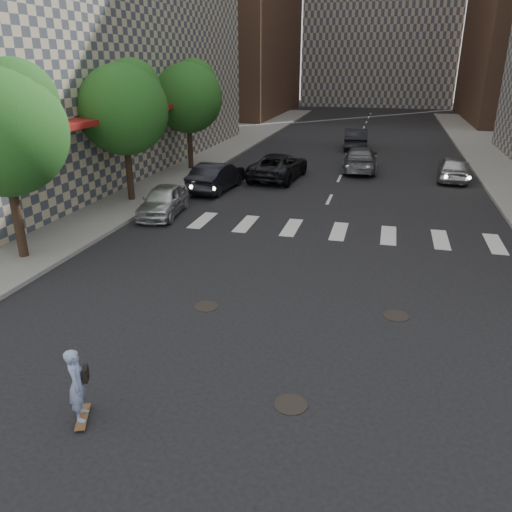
{
  "coord_description": "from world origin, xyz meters",
  "views": [
    {
      "loc": [
        2.64,
        -10.84,
        6.62
      ],
      "look_at": [
        -0.78,
        2.23,
        1.3
      ],
      "focal_mm": 35.0,
      "sensor_mm": 36.0,
      "label": 1
    }
  ],
  "objects_px": {
    "skateboarder": "(78,384)",
    "traffic_car_c": "(279,166)",
    "tree_b": "(125,105)",
    "tree_c": "(189,95)",
    "silver_sedan": "(163,201)",
    "tree_a": "(5,125)",
    "traffic_car_a": "(217,176)",
    "traffic_car_d": "(454,168)",
    "traffic_car_e": "(356,139)",
    "traffic_car_b": "(360,159)"
  },
  "relations": [
    {
      "from": "tree_c",
      "to": "traffic_car_b",
      "type": "xyz_separation_m",
      "value": [
        10.46,
        2.43,
        -3.89
      ]
    },
    {
      "from": "traffic_car_b",
      "to": "traffic_car_d",
      "type": "relative_size",
      "value": 1.22
    },
    {
      "from": "silver_sedan",
      "to": "traffic_car_d",
      "type": "bearing_deg",
      "value": 32.39
    },
    {
      "from": "tree_a",
      "to": "silver_sedan",
      "type": "bearing_deg",
      "value": 68.44
    },
    {
      "from": "tree_a",
      "to": "tree_c",
      "type": "distance_m",
      "value": 16.0
    },
    {
      "from": "tree_b",
      "to": "traffic_car_c",
      "type": "xyz_separation_m",
      "value": [
        5.92,
        6.86,
        -3.89
      ]
    },
    {
      "from": "tree_a",
      "to": "tree_b",
      "type": "distance_m",
      "value": 8.0
    },
    {
      "from": "traffic_car_c",
      "to": "traffic_car_e",
      "type": "xyz_separation_m",
      "value": [
        3.64,
        12.08,
        0.06
      ]
    },
    {
      "from": "skateboarder",
      "to": "traffic_car_a",
      "type": "distance_m",
      "value": 18.72
    },
    {
      "from": "tree_c",
      "to": "silver_sedan",
      "type": "distance_m",
      "value": 10.84
    },
    {
      "from": "tree_a",
      "to": "traffic_car_c",
      "type": "distance_m",
      "value": 16.47
    },
    {
      "from": "tree_a",
      "to": "traffic_car_d",
      "type": "height_order",
      "value": "tree_a"
    },
    {
      "from": "skateboarder",
      "to": "traffic_car_a",
      "type": "bearing_deg",
      "value": 76.87
    },
    {
      "from": "skateboarder",
      "to": "traffic_car_d",
      "type": "distance_m",
      "value": 25.86
    },
    {
      "from": "traffic_car_b",
      "to": "traffic_car_d",
      "type": "distance_m",
      "value": 5.65
    },
    {
      "from": "traffic_car_a",
      "to": "traffic_car_d",
      "type": "height_order",
      "value": "traffic_car_a"
    },
    {
      "from": "traffic_car_b",
      "to": "traffic_car_c",
      "type": "distance_m",
      "value": 5.77
    },
    {
      "from": "traffic_car_d",
      "to": "traffic_car_e",
      "type": "bearing_deg",
      "value": -52.23
    },
    {
      "from": "tree_c",
      "to": "traffic_car_c",
      "type": "xyz_separation_m",
      "value": [
        5.92,
        -1.14,
        -3.89
      ]
    },
    {
      "from": "tree_a",
      "to": "skateboarder",
      "type": "relative_size",
      "value": 4.12
    },
    {
      "from": "skateboarder",
      "to": "traffic_car_c",
      "type": "height_order",
      "value": "skateboarder"
    },
    {
      "from": "silver_sedan",
      "to": "traffic_car_c",
      "type": "height_order",
      "value": "traffic_car_c"
    },
    {
      "from": "tree_c",
      "to": "silver_sedan",
      "type": "height_order",
      "value": "tree_c"
    },
    {
      "from": "traffic_car_d",
      "to": "traffic_car_e",
      "type": "distance_m",
      "value": 11.77
    },
    {
      "from": "silver_sedan",
      "to": "traffic_car_a",
      "type": "relative_size",
      "value": 0.86
    },
    {
      "from": "tree_a",
      "to": "skateboarder",
      "type": "bearing_deg",
      "value": -46.47
    },
    {
      "from": "silver_sedan",
      "to": "tree_a",
      "type": "bearing_deg",
      "value": -117.96
    },
    {
      "from": "tree_a",
      "to": "tree_b",
      "type": "bearing_deg",
      "value": 90.0
    },
    {
      "from": "silver_sedan",
      "to": "traffic_car_c",
      "type": "xyz_separation_m",
      "value": [
        3.47,
        8.65,
        0.08
      ]
    },
    {
      "from": "traffic_car_c",
      "to": "tree_a",
      "type": "bearing_deg",
      "value": 73.38
    },
    {
      "from": "tree_b",
      "to": "traffic_car_a",
      "type": "relative_size",
      "value": 1.44
    },
    {
      "from": "tree_c",
      "to": "traffic_car_e",
      "type": "height_order",
      "value": "tree_c"
    },
    {
      "from": "silver_sedan",
      "to": "traffic_car_b",
      "type": "height_order",
      "value": "traffic_car_b"
    },
    {
      "from": "tree_b",
      "to": "traffic_car_d",
      "type": "bearing_deg",
      "value": 29.59
    },
    {
      "from": "tree_c",
      "to": "silver_sedan",
      "type": "bearing_deg",
      "value": -75.92
    },
    {
      "from": "tree_b",
      "to": "traffic_car_a",
      "type": "bearing_deg",
      "value": 44.83
    },
    {
      "from": "tree_b",
      "to": "tree_c",
      "type": "height_order",
      "value": "same"
    },
    {
      "from": "traffic_car_d",
      "to": "traffic_car_a",
      "type": "bearing_deg",
      "value": 29.54
    },
    {
      "from": "tree_a",
      "to": "skateboarder",
      "type": "height_order",
      "value": "tree_a"
    },
    {
      "from": "skateboarder",
      "to": "traffic_car_c",
      "type": "bearing_deg",
      "value": 68.32
    },
    {
      "from": "tree_c",
      "to": "traffic_car_a",
      "type": "xyz_separation_m",
      "value": [
        3.28,
        -4.74,
        -3.89
      ]
    },
    {
      "from": "tree_a",
      "to": "traffic_car_c",
      "type": "height_order",
      "value": "tree_a"
    },
    {
      "from": "skateboarder",
      "to": "silver_sedan",
      "type": "distance_m",
      "value": 14.03
    },
    {
      "from": "traffic_car_a",
      "to": "silver_sedan",
      "type": "bearing_deg",
      "value": 85.78
    },
    {
      "from": "tree_a",
      "to": "traffic_car_d",
      "type": "relative_size",
      "value": 1.55
    },
    {
      "from": "silver_sedan",
      "to": "traffic_car_e",
      "type": "relative_size",
      "value": 0.81
    },
    {
      "from": "skateboarder",
      "to": "traffic_car_c",
      "type": "relative_size",
      "value": 0.3
    },
    {
      "from": "traffic_car_c",
      "to": "skateboarder",
      "type": "bearing_deg",
      "value": 97.33
    },
    {
      "from": "skateboarder",
      "to": "tree_c",
      "type": "bearing_deg",
      "value": 82.43
    },
    {
      "from": "traffic_car_a",
      "to": "traffic_car_e",
      "type": "distance_m",
      "value": 16.9
    }
  ]
}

